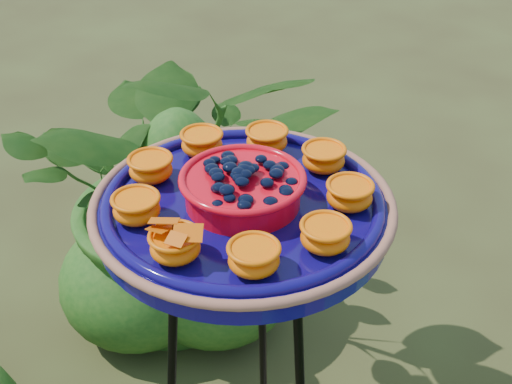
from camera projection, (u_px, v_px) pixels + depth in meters
tripod_stand at (245, 377)px, 1.24m from camera, size 0.40×0.40×0.84m
feeder_dish at (243, 203)px, 1.03m from camera, size 0.56×0.56×0.10m
shrub_back_left at (181, 183)px, 1.89m from camera, size 1.04×1.02×0.87m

